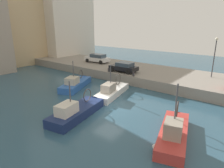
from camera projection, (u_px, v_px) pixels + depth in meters
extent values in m
plane|color=#2D5166|center=(109.00, 107.00, 18.83)|extent=(80.00, 80.00, 0.00)
cube|color=gray|center=(162.00, 77.00, 27.28)|extent=(9.00, 56.00, 1.20)
cube|color=#BC3833|center=(173.00, 138.00, 13.71)|extent=(6.12, 3.30, 1.46)
cone|color=#BC3833|center=(177.00, 118.00, 16.62)|extent=(1.30, 1.74, 1.55)
cube|color=#9E7A51|center=(174.00, 130.00, 13.52)|extent=(5.86, 3.10, 0.08)
cube|color=gray|center=(173.00, 129.00, 12.50)|extent=(1.63, 1.43, 1.07)
cylinder|color=#4C4C51|center=(175.00, 110.00, 12.53)|extent=(0.10, 0.10, 3.43)
torus|color=#3F3833|center=(177.00, 110.00, 14.75)|extent=(1.32, 0.45, 1.35)
sphere|color=white|center=(155.00, 147.00, 12.43)|extent=(0.32, 0.32, 0.32)
cube|color=white|center=(112.00, 95.00, 22.02)|extent=(6.17, 3.01, 1.38)
cone|color=white|center=(123.00, 87.00, 24.91)|extent=(1.23, 1.67, 1.50)
cube|color=#9E7A51|center=(112.00, 90.00, 21.84)|extent=(5.91, 2.82, 0.08)
cube|color=gray|center=(109.00, 88.00, 20.89)|extent=(1.88, 1.39, 0.91)
cylinder|color=#4C4C51|center=(111.00, 78.00, 21.06)|extent=(0.10, 0.10, 2.86)
torus|color=#3F3833|center=(118.00, 79.00, 23.06)|extent=(1.33, 0.39, 1.35)
sphere|color=white|center=(97.00, 97.00, 20.78)|extent=(0.32, 0.32, 0.32)
cube|color=#2D60B7|center=(76.00, 87.00, 24.65)|extent=(5.98, 3.97, 1.51)
cone|color=#2D60B7|center=(86.00, 81.00, 27.62)|extent=(1.49, 1.89, 1.67)
cube|color=#9E7A51|center=(76.00, 82.00, 24.46)|extent=(5.72, 3.75, 0.08)
cube|color=#B7AD99|center=(72.00, 81.00, 23.47)|extent=(1.90, 1.77, 0.83)
cylinder|color=#4C4C51|center=(73.00, 72.00, 23.63)|extent=(0.10, 0.10, 2.74)
torus|color=#3F3833|center=(81.00, 74.00, 25.75)|extent=(1.04, 0.51, 1.10)
sphere|color=white|center=(62.00, 89.00, 23.26)|extent=(0.32, 0.32, 0.32)
cube|color=navy|center=(77.00, 116.00, 17.00)|extent=(6.07, 3.03, 1.51)
cone|color=navy|center=(97.00, 103.00, 19.78)|extent=(1.22, 1.88, 1.73)
cube|color=#B2A893|center=(77.00, 109.00, 16.81)|extent=(5.81, 2.83, 0.08)
cube|color=beige|center=(67.00, 109.00, 15.58)|extent=(1.92, 1.44, 0.90)
cylinder|color=#4C4C51|center=(70.00, 97.00, 15.78)|extent=(0.10, 0.10, 2.62)
torus|color=#3F3833|center=(87.00, 95.00, 17.99)|extent=(1.18, 0.31, 1.19)
sphere|color=white|center=(53.00, 120.00, 15.91)|extent=(0.32, 0.32, 0.32)
cube|color=silver|center=(97.00, 59.00, 33.97)|extent=(1.94, 4.39, 0.63)
cube|color=#384756|center=(98.00, 56.00, 33.68)|extent=(1.63, 2.49, 0.55)
cylinder|color=black|center=(87.00, 60.00, 34.19)|extent=(0.25, 0.65, 0.64)
cylinder|color=black|center=(94.00, 59.00, 35.53)|extent=(0.25, 0.65, 0.64)
cylinder|color=black|center=(101.00, 62.00, 32.57)|extent=(0.25, 0.65, 0.64)
cylinder|color=black|center=(107.00, 61.00, 33.91)|extent=(0.25, 0.65, 0.64)
cube|color=black|center=(124.00, 68.00, 27.37)|extent=(1.91, 3.87, 0.55)
cube|color=#384756|center=(125.00, 64.00, 27.11)|extent=(1.65, 2.18, 0.50)
cylinder|color=black|center=(112.00, 69.00, 27.49)|extent=(0.23, 0.64, 0.64)
cylinder|color=black|center=(120.00, 67.00, 28.89)|extent=(0.23, 0.64, 0.64)
cylinder|color=black|center=(128.00, 72.00, 25.99)|extent=(0.23, 0.64, 0.64)
cylinder|color=black|center=(135.00, 70.00, 27.38)|extent=(0.23, 0.64, 0.64)
cylinder|color=#2D2D33|center=(133.00, 74.00, 25.10)|extent=(0.28, 0.28, 0.55)
cylinder|color=#2D2D33|center=(109.00, 70.00, 27.48)|extent=(0.28, 0.28, 0.55)
cylinder|color=#38383D|center=(214.00, 59.00, 24.12)|extent=(0.12, 0.12, 4.50)
sphere|color=#F2EACC|center=(217.00, 39.00, 23.42)|extent=(0.36, 0.36, 0.36)
cube|color=silver|center=(64.00, 26.00, 43.18)|extent=(10.67, 7.74, 14.03)
cube|color=#D1B284|center=(24.00, 31.00, 39.93)|extent=(10.81, 8.85, 12.19)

